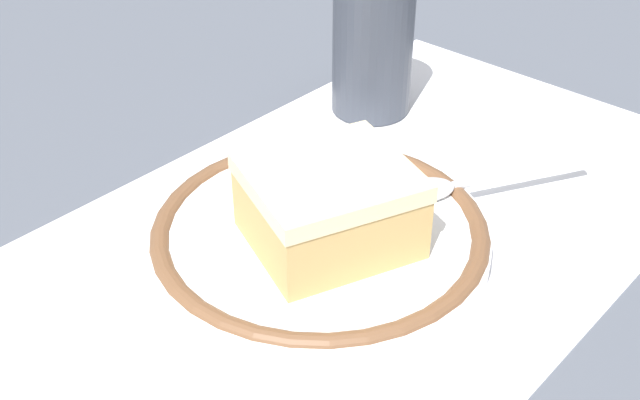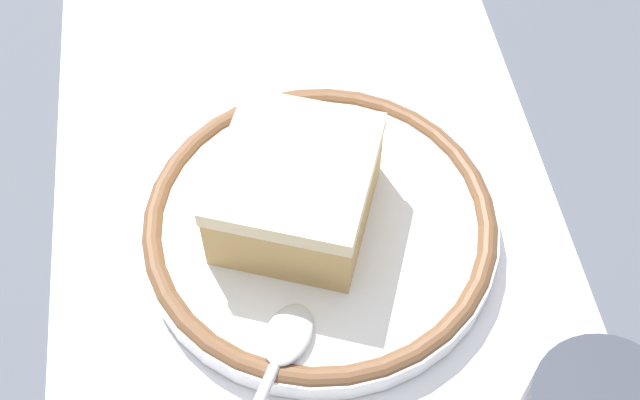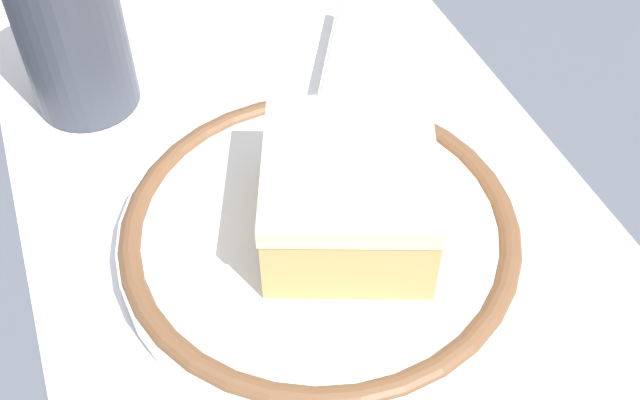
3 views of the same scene
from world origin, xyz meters
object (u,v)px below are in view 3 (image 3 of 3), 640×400
(cake_slice, at_px, (348,195))
(cup, at_px, (74,41))
(spoon, at_px, (324,94))
(plate, at_px, (320,233))

(cake_slice, distance_m, cup, 0.20)
(spoon, bearing_deg, plate, -22.76)
(plate, xyz_separation_m, cup, (-0.16, -0.09, 0.04))
(cake_slice, relative_size, spoon, 0.89)
(cake_slice, distance_m, spoon, 0.10)
(cake_slice, relative_size, cup, 1.11)
(plate, distance_m, spoon, 0.10)
(plate, bearing_deg, spoon, 157.24)
(spoon, distance_m, cup, 0.15)
(plate, distance_m, cake_slice, 0.03)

